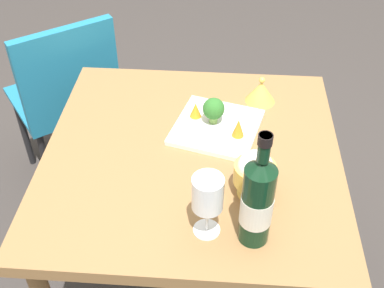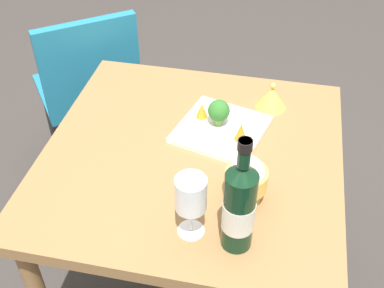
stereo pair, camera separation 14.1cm
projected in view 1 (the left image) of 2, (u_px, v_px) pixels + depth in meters
dining_table at (192, 173)px, 1.49m from camera, size 0.87×0.87×0.73m
chair_near_window at (67, 92)px, 2.01m from camera, size 0.56×0.56×0.85m
wine_bottle at (257, 201)px, 1.11m from camera, size 0.08×0.08×0.33m
wine_glass at (208, 195)px, 1.12m from camera, size 0.08×0.08×0.18m
rice_bowl at (255, 173)px, 1.25m from camera, size 0.11×0.11×0.14m
rice_bowl_lid at (261, 91)px, 1.60m from camera, size 0.10×0.10×0.09m
serving_plate at (217, 127)px, 1.50m from camera, size 0.31×0.31×0.02m
broccoli_floret at (214, 109)px, 1.48m from camera, size 0.07×0.07×0.09m
carrot_garnish_left at (197, 110)px, 1.52m from camera, size 0.04×0.04×0.05m
carrot_garnish_right at (238, 128)px, 1.44m from camera, size 0.04×0.04×0.06m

